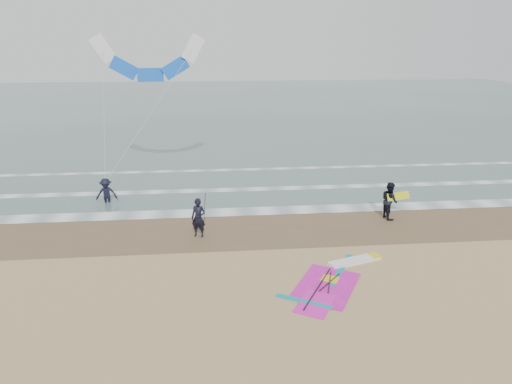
{
  "coord_description": "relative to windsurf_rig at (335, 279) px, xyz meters",
  "views": [
    {
      "loc": [
        -2.61,
        -14.59,
        8.83
      ],
      "look_at": [
        -0.78,
        5.0,
        2.2
      ],
      "focal_mm": 32.0,
      "sensor_mm": 36.0,
      "label": 1
    }
  ],
  "objects": [
    {
      "name": "wet_sand_band",
      "position": [
        -1.89,
        5.34,
        -0.03
      ],
      "size": [
        120.0,
        5.0,
        0.01
      ],
      "primitive_type": "cube",
      "color": "brown",
      "rests_on": "ground"
    },
    {
      "name": "carried_kiteboard",
      "position": [
        4.75,
        5.91,
        1.19
      ],
      "size": [
        1.3,
        0.51,
        0.39
      ],
      "color": "yellow",
      "rests_on": "ground"
    },
    {
      "name": "foam_waterline",
      "position": [
        -1.89,
        9.78,
        -0.0
      ],
      "size": [
        120.0,
        9.15,
        0.02
      ],
      "color": "white",
      "rests_on": "ground"
    },
    {
      "name": "sea_water",
      "position": [
        -1.89,
        47.34,
        -0.02
      ],
      "size": [
        120.0,
        80.0,
        0.02
      ],
      "primitive_type": "cube",
      "color": "#47605E",
      "rests_on": "ground"
    },
    {
      "name": "windsurf_rig",
      "position": [
        0.0,
        0.0,
        0.0
      ],
      "size": [
        4.89,
        4.63,
        0.12
      ],
      "color": "white",
      "rests_on": "ground"
    },
    {
      "name": "ground",
      "position": [
        -1.89,
        -0.66,
        -0.03
      ],
      "size": [
        120.0,
        120.0,
        0.0
      ],
      "primitive_type": "plane",
      "color": "tan",
      "rests_on": "ground"
    },
    {
      "name": "held_pole",
      "position": [
        -5.04,
        4.58,
        1.34
      ],
      "size": [
        0.17,
        0.86,
        1.82
      ],
      "color": "black",
      "rests_on": "ground"
    },
    {
      "name": "person_wading",
      "position": [
        -10.63,
        9.64,
        0.87
      ],
      "size": [
        1.22,
        0.77,
        1.81
      ],
      "primitive_type": "imported",
      "rotation": [
        0.0,
        0.0,
        0.08
      ],
      "color": "black",
      "rests_on": "ground"
    },
    {
      "name": "person_standing",
      "position": [
        -5.34,
        4.58,
        0.9
      ],
      "size": [
        0.79,
        0.64,
        1.87
      ],
      "primitive_type": "imported",
      "rotation": [
        0.0,
        0.0,
        -0.31
      ],
      "color": "black",
      "rests_on": "ground"
    },
    {
      "name": "person_walking",
      "position": [
        4.35,
        6.01,
        0.94
      ],
      "size": [
        0.85,
        1.03,
        1.93
      ],
      "primitive_type": "imported",
      "rotation": [
        0.0,
        0.0,
        1.71
      ],
      "color": "black",
      "rests_on": "ground"
    },
    {
      "name": "surf_kite",
      "position": [
        -8.26,
        13.71,
        7.47
      ],
      "size": [
        6.81,
        4.28,
        7.95
      ],
      "color": "white",
      "rests_on": "ground"
    }
  ]
}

